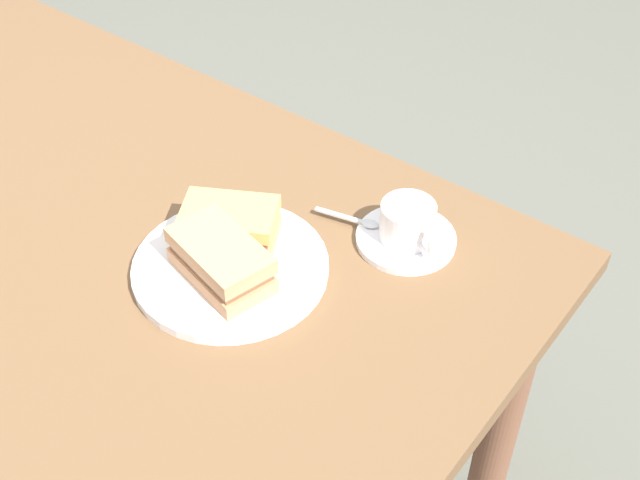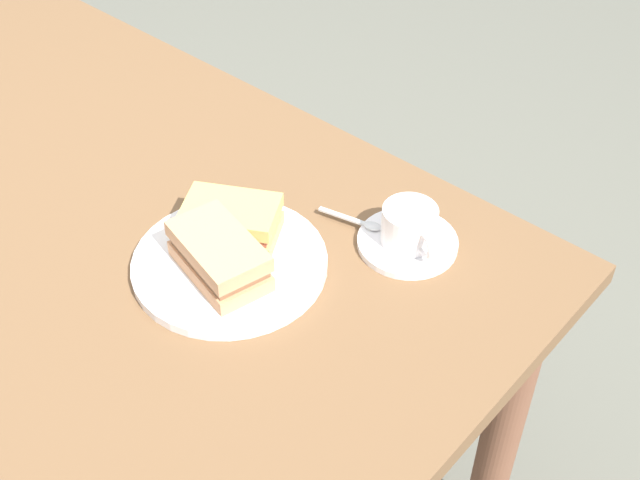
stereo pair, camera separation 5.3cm
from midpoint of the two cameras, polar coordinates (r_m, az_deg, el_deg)
name	(u,v)px [view 2 (the right image)]	position (r m, az deg, el deg)	size (l,w,h in m)	color
ground_plane	(131,475)	(1.82, -11.91, -15.39)	(6.00, 6.00, 0.00)	#656559
dining_table	(71,259)	(1.35, -15.55, -1.25)	(1.36, 0.86, 0.72)	brown
sandwich_plate	(230,263)	(1.14, -4.83, -1.63)	(0.27, 0.27, 0.01)	white
sandwich_front	(219,256)	(1.10, -5.50, -1.12)	(0.16, 0.11, 0.06)	tan
sandwich_back	(231,220)	(1.15, -4.75, 1.31)	(0.15, 0.14, 0.05)	tan
coffee_saucer	(407,243)	(1.18, 7.27, -0.20)	(0.14, 0.14, 0.01)	white
coffee_cup	(410,225)	(1.15, 7.46, 1.00)	(0.10, 0.08, 0.06)	white
spoon	(360,222)	(1.19, 4.05, 1.19)	(0.10, 0.03, 0.01)	silver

